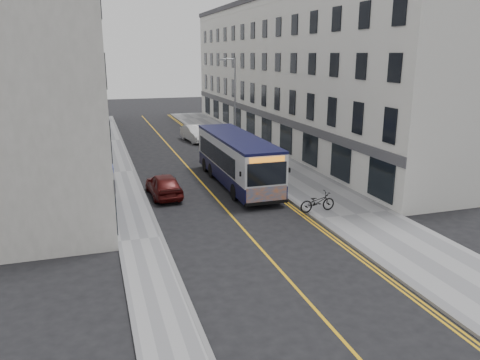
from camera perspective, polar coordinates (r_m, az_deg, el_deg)
ground at (r=24.08m, az=-0.46°, el=-5.03°), size 140.00×140.00×0.00m
pavement_east at (r=36.92m, az=3.30°, el=2.23°), size 4.50×64.00×0.12m
pavement_west at (r=34.63m, az=-14.38°, el=0.90°), size 2.00×64.00×0.12m
kerb_east at (r=36.20m, az=-0.03°, el=2.00°), size 0.18×64.00×0.13m
kerb_west at (r=34.69m, az=-12.73°, el=1.04°), size 0.18×64.00×0.13m
road_centre_line at (r=35.24m, az=-6.25°, el=1.44°), size 0.12×64.00×0.01m
road_dbl_yellow_inner at (r=36.08m, az=-0.72°, el=1.86°), size 0.10×64.00×0.01m
road_dbl_yellow_outer at (r=36.14m, az=-0.41°, el=1.88°), size 0.10×64.00×0.01m
terrace_east at (r=46.34m, az=5.58°, el=12.87°), size 6.00×46.00×13.00m
terrace_west at (r=42.69m, az=-21.23°, el=11.74°), size 6.00×46.00×13.00m
streetlamp at (r=37.41m, az=-0.72°, el=9.14°), size 1.32×0.18×8.00m
city_bus at (r=30.31m, az=-0.41°, el=2.67°), size 2.57×11.01×3.20m
bicycle at (r=25.33m, az=9.42°, el=-2.65°), size 2.06×0.81×1.07m
pedestrian_near at (r=36.98m, az=2.04°, el=3.92°), size 0.76×0.53×1.97m
pedestrian_far at (r=38.62m, az=1.99°, el=4.10°), size 0.77×0.60×1.56m
car_white at (r=46.01m, az=-5.48°, el=5.68°), size 2.23×4.87×1.55m
car_maroon at (r=28.34m, az=-9.28°, el=-0.59°), size 1.92×4.27×1.42m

